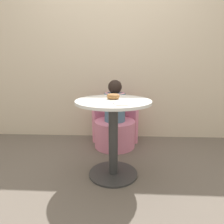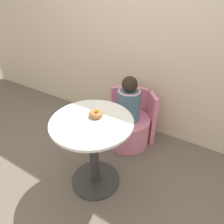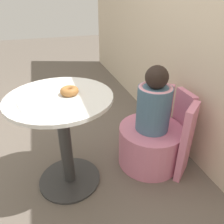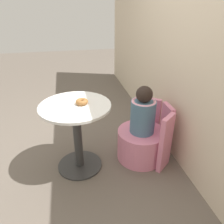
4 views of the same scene
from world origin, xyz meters
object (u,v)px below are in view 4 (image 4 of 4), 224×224
Objects in this scene: tub_chair at (141,144)px; donut at (82,102)px; child_figure at (143,112)px; round_table at (77,127)px.

tub_chair is 0.86m from donut.
donut is at bearing -89.48° from tub_chair.
tub_chair is at bearing 180.00° from child_figure.
tub_chair is 4.40× the size of donut.
child_figure reaches higher than donut.
round_table is 0.27m from donut.
child_figure reaches higher than tub_chair.
child_figure is 4.37× the size of donut.
donut is at bearing 93.38° from round_table.
child_figure is 0.65m from donut.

